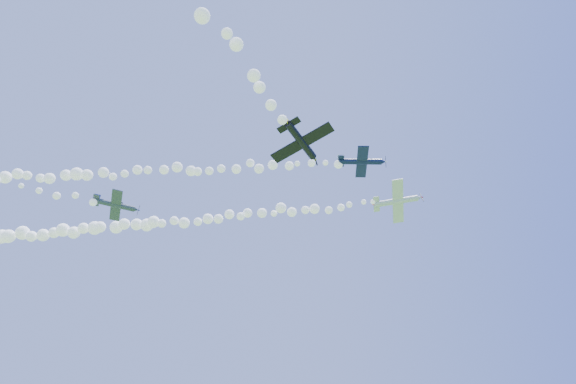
{
  "coord_description": "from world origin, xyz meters",
  "views": [
    {
      "loc": [
        -0.89,
        -59.83,
        2.0
      ],
      "look_at": [
        0.9,
        -8.9,
        47.17
      ],
      "focal_mm": 30.0,
      "sensor_mm": 36.0,
      "label": 1
    }
  ],
  "objects_px": {
    "plane_white": "(397,201)",
    "plane_navy": "(362,162)",
    "plane_black": "(302,142)",
    "plane_grey": "(116,205)"
  },
  "relations": [
    {
      "from": "plane_navy",
      "to": "plane_black",
      "type": "distance_m",
      "value": 21.42
    },
    {
      "from": "plane_white",
      "to": "plane_grey",
      "type": "xyz_separation_m",
      "value": [
        -40.94,
        -4.47,
        -5.75
      ]
    },
    {
      "from": "plane_grey",
      "to": "plane_black",
      "type": "relative_size",
      "value": 1.1
    },
    {
      "from": "plane_grey",
      "to": "plane_black",
      "type": "xyz_separation_m",
      "value": [
        24.44,
        -19.55,
        -7.59
      ]
    },
    {
      "from": "plane_black",
      "to": "plane_grey",
      "type": "bearing_deg",
      "value": 82.28
    },
    {
      "from": "plane_white",
      "to": "plane_black",
      "type": "relative_size",
      "value": 1.32
    },
    {
      "from": "plane_white",
      "to": "plane_navy",
      "type": "xyz_separation_m",
      "value": [
        -7.08,
        -9.31,
        -0.93
      ]
    },
    {
      "from": "plane_grey",
      "to": "plane_black",
      "type": "bearing_deg",
      "value": -55.44
    },
    {
      "from": "plane_white",
      "to": "plane_black",
      "type": "distance_m",
      "value": 32.05
    },
    {
      "from": "plane_white",
      "to": "plane_navy",
      "type": "distance_m",
      "value": 11.73
    }
  ]
}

